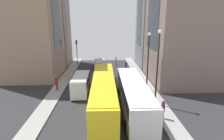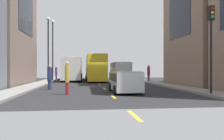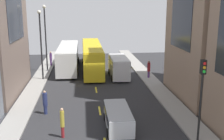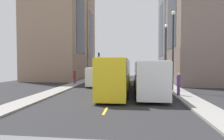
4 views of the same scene
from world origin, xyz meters
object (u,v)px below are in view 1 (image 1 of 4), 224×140
at_px(car_silver_0, 98,63).
at_px(traffic_light_near_corner, 77,47).
at_px(pedestrian_walking_far, 116,61).
at_px(pedestrian_crossing_near, 163,108).
at_px(delivery_van_white, 81,83).
at_px(pedestrian_crossing_mid, 57,83).
at_px(city_bus_white, 133,93).
at_px(pedestrian_waiting_curb, 126,66).
at_px(streetcar_yellow, 104,91).

height_order(car_silver_0, traffic_light_near_corner, traffic_light_near_corner).
bearing_deg(pedestrian_walking_far, traffic_light_near_corner, 105.18).
distance_m(pedestrian_crossing_near, traffic_light_near_corner, 27.56).
height_order(delivery_van_white, car_silver_0, delivery_van_white).
bearing_deg(car_silver_0, delivery_van_white, 82.35).
bearing_deg(delivery_van_white, pedestrian_crossing_mid, -14.86).
relative_size(city_bus_white, car_silver_0, 2.79).
bearing_deg(pedestrian_waiting_curb, pedestrian_crossing_mid, -119.32).
bearing_deg(pedestrian_crossing_mid, streetcar_yellow, 127.22).
relative_size(car_silver_0, pedestrian_waiting_curb, 2.21).
distance_m(pedestrian_walking_far, traffic_light_near_corner, 9.45).
xyz_separation_m(city_bus_white, traffic_light_near_corner, (9.41, -22.43, 1.93)).
height_order(city_bus_white, delivery_van_white, city_bus_white).
distance_m(streetcar_yellow, car_silver_0, 19.01).
distance_m(streetcar_yellow, pedestrian_waiting_curb, 16.29).
xyz_separation_m(city_bus_white, pedestrian_walking_far, (0.54, -20.75, -0.86)).
bearing_deg(streetcar_yellow, pedestrian_waiting_curb, -105.83).
distance_m(pedestrian_crossing_mid, pedestrian_walking_far, 17.41).
bearing_deg(delivery_van_white, pedestrian_waiting_curb, -124.21).
distance_m(delivery_van_white, pedestrian_crossing_near, 11.71).
relative_size(pedestrian_crossing_near, traffic_light_near_corner, 0.39).
distance_m(city_bus_white, pedestrian_waiting_curb, 16.41).
height_order(streetcar_yellow, pedestrian_crossing_mid, streetcar_yellow).
bearing_deg(city_bus_white, delivery_van_white, -38.92).
relative_size(pedestrian_crossing_mid, pedestrian_crossing_near, 1.01).
relative_size(delivery_van_white, pedestrian_crossing_near, 2.72).
relative_size(streetcar_yellow, delivery_van_white, 2.58).
xyz_separation_m(streetcar_yellow, pedestrian_crossing_near, (-5.95, 2.90, -0.86)).
relative_size(streetcar_yellow, car_silver_0, 3.27).
distance_m(car_silver_0, pedestrian_crossing_mid, 14.59).
relative_size(delivery_van_white, pedestrian_waiting_curb, 2.81).
bearing_deg(pedestrian_crossing_near, pedestrian_walking_far, 31.86).
xyz_separation_m(city_bus_white, pedestrian_crossing_near, (-2.68, 2.19, -0.75)).
height_order(city_bus_white, pedestrian_crossing_mid, city_bus_white).
height_order(pedestrian_waiting_curb, pedestrian_walking_far, pedestrian_walking_far).
relative_size(city_bus_white, pedestrian_crossing_near, 5.98).
height_order(pedestrian_crossing_mid, pedestrian_walking_far, pedestrian_crossing_mid).
height_order(pedestrian_crossing_mid, traffic_light_near_corner, traffic_light_near_corner).
bearing_deg(city_bus_white, pedestrian_walking_far, -88.52).
xyz_separation_m(delivery_van_white, pedestrian_waiting_curb, (-7.59, -11.16, -0.45)).
relative_size(pedestrian_crossing_near, pedestrian_walking_far, 0.98).
bearing_deg(pedestrian_waiting_curb, delivery_van_white, -105.99).
relative_size(delivery_van_white, pedestrian_crossing_mid, 2.70).
relative_size(city_bus_white, pedestrian_walking_far, 5.84).
bearing_deg(traffic_light_near_corner, car_silver_0, 150.47).
height_order(city_bus_white, pedestrian_crossing_near, city_bus_white).
xyz_separation_m(delivery_van_white, pedestrian_crossing_mid, (3.57, -0.95, -0.25)).
relative_size(streetcar_yellow, traffic_light_near_corner, 2.71).
relative_size(streetcar_yellow, pedestrian_walking_far, 6.85).
distance_m(car_silver_0, pedestrian_crossing_near, 22.97).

